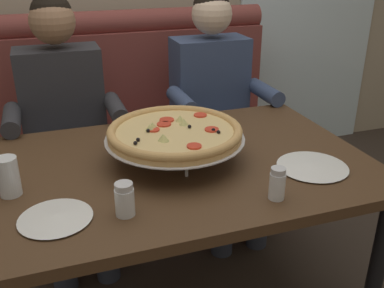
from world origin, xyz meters
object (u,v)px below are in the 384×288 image
at_px(booth_bench, 136,143).
at_px(diner_left, 65,117).
at_px(shaker_parmesan, 125,202).
at_px(shaker_oregano, 277,186).
at_px(dining_table, 186,179).
at_px(pizza, 175,133).
at_px(plate_near_left, 55,216).
at_px(plate_near_right, 312,165).
at_px(diner_right, 216,100).
at_px(drinking_glass, 9,178).

height_order(booth_bench, diner_left, diner_left).
relative_size(shaker_parmesan, shaker_oregano, 0.98).
bearing_deg(shaker_oregano, dining_table, 118.05).
distance_m(diner_left, pizza, 0.76).
xyz_separation_m(shaker_oregano, plate_near_left, (-0.67, 0.10, -0.04)).
bearing_deg(plate_near_right, shaker_parmesan, -173.29).
distance_m(diner_left, plate_near_right, 1.19).
bearing_deg(dining_table, plate_near_right, -26.04).
relative_size(diner_left, diner_right, 1.00).
distance_m(booth_bench, plate_near_left, 1.32).
relative_size(diner_left, pizza, 2.48).
relative_size(diner_right, plate_near_right, 4.96).
bearing_deg(booth_bench, plate_near_right, -70.05).
distance_m(shaker_oregano, plate_near_right, 0.27).
distance_m(diner_right, drinking_glass, 1.24).
distance_m(booth_bench, diner_left, 0.57).
bearing_deg(plate_near_right, shaker_oregano, -147.45).
height_order(booth_bench, diner_right, diner_right).
height_order(dining_table, drinking_glass, drinking_glass).
bearing_deg(shaker_parmesan, plate_near_left, 168.54).
bearing_deg(diner_left, plate_near_right, -47.34).
bearing_deg(plate_near_left, diner_right, 46.30).
height_order(shaker_oregano, plate_near_left, shaker_oregano).
bearing_deg(pizza, diner_right, 56.70).
xyz_separation_m(diner_right, drinking_glass, (-1.01, -0.72, 0.07)).
bearing_deg(plate_near_right, plate_near_left, -177.33).
relative_size(diner_right, shaker_parmesan, 12.11).
bearing_deg(shaker_parmesan, dining_table, 44.97).
distance_m(plate_near_right, drinking_glass, 1.04).
bearing_deg(shaker_parmesan, plate_near_right, 6.71).
bearing_deg(dining_table, booth_bench, 90.00).
relative_size(diner_left, shaker_parmesan, 12.11).
bearing_deg(booth_bench, diner_left, -145.93).
distance_m(diner_right, pizza, 0.79).
bearing_deg(shaker_oregano, booth_bench, 98.21).
distance_m(shaker_parmesan, plate_near_right, 0.71).
bearing_deg(diner_right, drinking_glass, -144.22).
distance_m(pizza, plate_near_right, 0.51).
bearing_deg(pizza, plate_near_right, -26.15).
height_order(dining_table, plate_near_right, plate_near_right).
relative_size(pizza, shaker_oregano, 4.80).
bearing_deg(plate_near_right, pizza, 153.85).
distance_m(booth_bench, drinking_glass, 1.23).
bearing_deg(drinking_glass, booth_bench, 58.30).
bearing_deg(shaker_oregano, drinking_glass, 159.44).
bearing_deg(pizza, dining_table, -27.37).
height_order(pizza, plate_near_right, pizza).
bearing_deg(pizza, shaker_parmesan, -129.22).
xyz_separation_m(booth_bench, dining_table, (0.00, -0.94, 0.25)).
bearing_deg(pizza, plate_near_left, -149.49).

